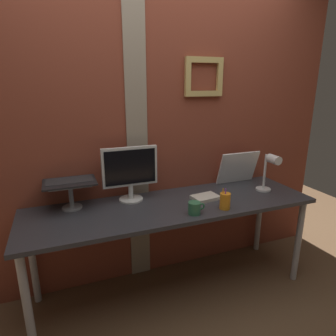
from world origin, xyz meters
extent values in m
plane|color=brown|center=(0.00, 0.00, 0.00)|extent=(6.00, 6.00, 0.00)
cube|color=brown|center=(0.00, 0.42, 1.16)|extent=(3.27, 0.12, 2.33)
cube|color=gray|center=(-0.13, 0.35, 1.16)|extent=(0.16, 0.01, 2.33)
cube|color=tan|center=(0.43, 0.34, 1.78)|extent=(0.32, 0.03, 0.04)
cube|color=tan|center=(0.43, 0.34, 1.52)|extent=(0.32, 0.03, 0.04)
cube|color=tan|center=(0.29, 0.34, 1.65)|extent=(0.04, 0.03, 0.21)
cube|color=tan|center=(0.57, 0.34, 1.65)|extent=(0.04, 0.03, 0.21)
cube|color=#333338|center=(0.05, 0.05, 0.73)|extent=(2.14, 0.62, 0.03)
cylinder|color=#B2B2B7|center=(-0.96, -0.20, 0.36)|extent=(0.05, 0.05, 0.71)
cylinder|color=#B2B2B7|center=(1.06, -0.20, 0.36)|extent=(0.05, 0.05, 0.71)
cylinder|color=#B2B2B7|center=(-0.96, 0.30, 0.36)|extent=(0.05, 0.05, 0.71)
cylinder|color=#B2B2B7|center=(1.06, 0.30, 0.36)|extent=(0.05, 0.05, 0.71)
cylinder|color=silver|center=(-0.22, 0.24, 0.75)|extent=(0.18, 0.18, 0.01)
cylinder|color=silver|center=(-0.22, 0.24, 0.81)|extent=(0.04, 0.04, 0.11)
cube|color=silver|center=(-0.22, 0.24, 1.01)|extent=(0.41, 0.04, 0.29)
cube|color=black|center=(-0.22, 0.22, 1.01)|extent=(0.38, 0.00, 0.26)
cylinder|color=gray|center=(-0.65, 0.24, 0.75)|extent=(0.14, 0.14, 0.01)
cylinder|color=gray|center=(-0.65, 0.24, 0.84)|extent=(0.03, 0.03, 0.17)
cube|color=gray|center=(-0.65, 0.24, 0.93)|extent=(0.28, 0.22, 0.01)
cube|color=black|center=(-0.65, 0.24, 0.94)|extent=(0.36, 0.25, 0.01)
cube|color=#2D2D30|center=(-0.65, 0.26, 0.95)|extent=(0.32, 0.16, 0.00)
cube|color=black|center=(-0.65, 0.38, 1.06)|extent=(0.36, 0.04, 0.23)
cube|color=black|center=(-0.65, 0.37, 1.06)|extent=(0.33, 0.03, 0.20)
cube|color=white|center=(0.76, 0.28, 0.89)|extent=(0.37, 0.10, 0.29)
cylinder|color=white|center=(0.86, 0.05, 0.75)|extent=(0.12, 0.12, 0.02)
cylinder|color=white|center=(0.86, 0.05, 0.90)|extent=(0.02, 0.02, 0.29)
cylinder|color=white|center=(0.86, -0.04, 1.03)|extent=(0.07, 0.11, 0.07)
cylinder|color=orange|center=(0.36, -0.16, 0.80)|extent=(0.07, 0.07, 0.12)
cylinder|color=orange|center=(0.35, -0.16, 0.82)|extent=(0.02, 0.03, 0.14)
cylinder|color=purple|center=(0.36, -0.17, 0.82)|extent=(0.01, 0.01, 0.14)
cylinder|color=#33724C|center=(0.12, -0.16, 0.79)|extent=(0.09, 0.09, 0.09)
torus|color=#33724C|center=(0.18, -0.16, 0.79)|extent=(0.05, 0.01, 0.05)
cube|color=silver|center=(0.32, 0.05, 0.76)|extent=(0.22, 0.16, 0.03)
camera|label=1|loc=(-0.70, -1.79, 1.60)|focal=31.05mm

